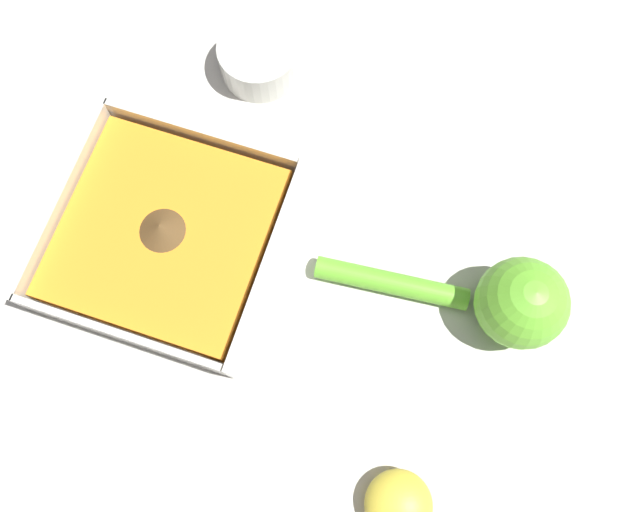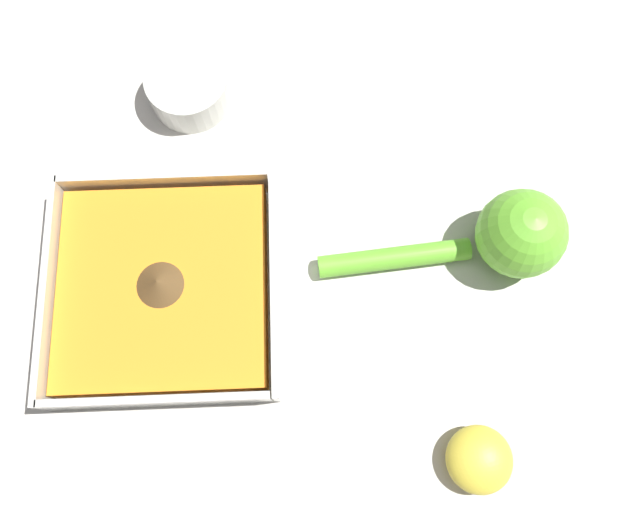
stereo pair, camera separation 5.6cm
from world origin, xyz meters
The scene contains 5 objects.
ground_plane centered at (0.00, 0.00, 0.00)m, with size 4.00×4.00×0.00m, color beige.
square_dish centered at (-0.03, 0.00, 0.02)m, with size 0.20×0.20×0.05m.
spice_bowl centered at (0.17, -0.02, 0.02)m, with size 0.08×0.08×0.04m.
lemon_squeezer centered at (0.00, -0.30, 0.04)m, with size 0.08×0.22×0.08m.
lemon_half centered at (-0.19, -0.26, 0.02)m, with size 0.06×0.06×0.03m.
Camera 2 is at (-0.17, -0.13, 0.56)m, focal length 35.00 mm.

